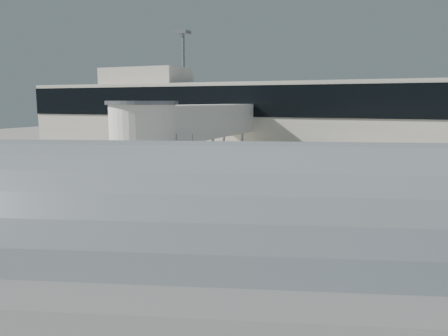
{
  "coord_description": "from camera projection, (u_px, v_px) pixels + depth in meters",
  "views": [
    {
      "loc": [
        12.48,
        -18.63,
        6.0
      ],
      "look_at": [
        2.19,
        5.33,
        2.0
      ],
      "focal_mm": 35.0,
      "sensor_mm": 36.0,
      "label": 1
    }
  ],
  "objects": [
    {
      "name": "terminal",
      "position": [
        289.0,
        118.0,
        49.4
      ],
      "size": [
        64.0,
        12.11,
        15.2
      ],
      "color": "beige",
      "rests_on": "ground"
    },
    {
      "name": "baggage_tug",
      "position": [
        217.0,
        190.0,
        27.08
      ],
      "size": [
        2.38,
        1.87,
        1.43
      ],
      "rotation": [
        0.0,
        0.0,
        0.26
      ],
      "color": "maroon",
      "rests_on": "ground"
    },
    {
      "name": "belt_loader",
      "position": [
        135.0,
        150.0,
        47.15
      ],
      "size": [
        4.2,
        2.39,
        1.91
      ],
      "rotation": [
        0.0,
        0.0,
        -0.24
      ],
      "color": "maroon",
      "rests_on": "ground"
    },
    {
      "name": "minivan",
      "position": [
        411.0,
        178.0,
        28.15
      ],
      "size": [
        2.55,
        4.98,
        1.81
      ],
      "rotation": [
        0.0,
        0.0,
        0.11
      ],
      "color": "white",
      "rests_on": "ground"
    },
    {
      "name": "aircraft",
      "position": [
        294.0,
        267.0,
        7.66
      ],
      "size": [
        21.34,
        9.64,
        5.49
      ],
      "rotation": [
        0.0,
        0.0,
        0.31
      ],
      "color": "silver",
      "rests_on": "ground"
    },
    {
      "name": "box_cart_far",
      "position": [
        86.0,
        195.0,
        25.89
      ],
      "size": [
        3.4,
        1.81,
        1.3
      ],
      "rotation": [
        0.0,
        0.0,
        0.18
      ],
      "color": "black",
      "rests_on": "ground"
    },
    {
      "name": "ground_worker",
      "position": [
        127.0,
        200.0,
        23.08
      ],
      "size": [
        0.67,
        0.55,
        1.6
      ],
      "primitive_type": "imported",
      "rotation": [
        0.0,
        0.0,
        0.33
      ],
      "color": "#B9E518",
      "rests_on": "ground"
    },
    {
      "name": "lane_markings",
      "position": [
        209.0,
        185.0,
        31.43
      ],
      "size": [
        40.0,
        30.0,
        0.02
      ],
      "color": "white",
      "rests_on": "ground"
    },
    {
      "name": "ground",
      "position": [
        145.0,
        218.0,
        22.69
      ],
      "size": [
        140.0,
        140.0,
        0.0
      ],
      "primitive_type": "plane",
      "color": "gray",
      "rests_on": "ground"
    },
    {
      "name": "suitcase_cart",
      "position": [
        255.0,
        189.0,
        27.49
      ],
      "size": [
        4.01,
        1.82,
        1.55
      ],
      "rotation": [
        0.0,
        0.0,
        -0.07
      ],
      "color": "black",
      "rests_on": "ground"
    },
    {
      "name": "box_cart_near",
      "position": [
        78.0,
        218.0,
        20.32
      ],
      "size": [
        4.05,
        1.65,
        1.58
      ],
      "rotation": [
        0.0,
        0.0,
        0.0
      ],
      "color": "black",
      "rests_on": "ground"
    },
    {
      "name": "jet_bridge",
      "position": [
        187.0,
        123.0,
        34.73
      ],
      "size": [
        5.7,
        20.4,
        6.03
      ],
      "color": "white",
      "rests_on": "ground"
    }
  ]
}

